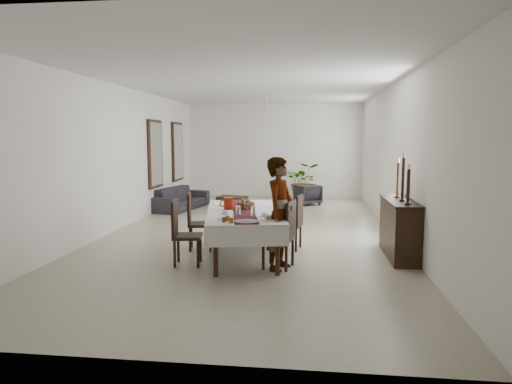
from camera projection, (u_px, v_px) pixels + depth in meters
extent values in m
cube|color=#B0A98C|center=(253.00, 231.00, 10.09)|extent=(6.00, 12.00, 0.00)
cube|color=white|center=(253.00, 83.00, 9.71)|extent=(6.00, 12.00, 0.02)
cube|color=white|center=(274.00, 151.00, 15.82)|extent=(6.00, 0.02, 3.20)
cube|color=white|center=(167.00, 189.00, 3.99)|extent=(6.00, 0.02, 3.20)
cube|color=white|center=(121.00, 158.00, 10.25)|extent=(0.02, 12.00, 3.20)
cube|color=white|center=(395.00, 159.00, 9.55)|extent=(0.02, 12.00, 3.20)
cube|color=black|center=(243.00, 213.00, 7.87)|extent=(1.49, 2.66, 0.05)
cylinder|color=black|center=(216.00, 253.00, 6.70)|extent=(0.09, 0.09, 0.73)
cylinder|color=black|center=(278.00, 251.00, 6.77)|extent=(0.09, 0.09, 0.73)
cylinder|color=black|center=(218.00, 223.00, 9.06)|extent=(0.09, 0.09, 0.73)
cylinder|color=black|center=(264.00, 222.00, 9.12)|extent=(0.09, 0.09, 0.73)
cube|color=white|center=(243.00, 211.00, 7.86)|extent=(1.71, 2.87, 0.01)
cube|color=white|center=(208.00, 220.00, 7.84)|extent=(0.51, 2.65, 0.31)
cube|color=silver|center=(279.00, 219.00, 7.92)|extent=(0.51, 2.65, 0.31)
cube|color=silver|center=(247.00, 236.00, 6.55)|extent=(1.21, 0.24, 0.31)
cube|color=white|center=(241.00, 208.00, 9.21)|extent=(1.21, 0.24, 0.31)
cube|color=maroon|center=(243.00, 210.00, 7.86)|extent=(0.84, 2.63, 0.00)
cylinder|color=maroon|center=(228.00, 203.00, 7.99)|extent=(0.18, 0.18, 0.21)
torus|color=maroon|center=(223.00, 203.00, 7.98)|extent=(0.13, 0.04, 0.13)
cylinder|color=white|center=(253.00, 212.00, 7.19)|extent=(0.07, 0.07, 0.18)
cylinder|color=white|center=(238.00, 211.00, 7.28)|extent=(0.07, 0.07, 0.18)
cylinder|color=white|center=(246.00, 205.00, 7.91)|extent=(0.07, 0.07, 0.18)
cylinder|color=white|center=(265.00, 215.00, 7.26)|extent=(0.09, 0.09, 0.06)
cylinder|color=white|center=(265.00, 216.00, 7.26)|extent=(0.16, 0.16, 0.01)
cylinder|color=white|center=(225.00, 212.00, 7.48)|extent=(0.09, 0.09, 0.06)
cylinder|color=silver|center=(225.00, 214.00, 7.48)|extent=(0.16, 0.16, 0.01)
cylinder|color=white|center=(268.00, 220.00, 6.96)|extent=(0.25, 0.25, 0.02)
sphere|color=tan|center=(268.00, 218.00, 6.95)|extent=(0.09, 0.09, 0.09)
cylinder|color=silver|center=(225.00, 218.00, 7.07)|extent=(0.25, 0.25, 0.02)
cylinder|color=silver|center=(224.00, 205.00, 8.41)|extent=(0.25, 0.25, 0.02)
cylinder|color=#3F3F44|center=(246.00, 222.00, 6.78)|extent=(0.38, 0.38, 0.02)
cylinder|color=#935415|center=(231.00, 220.00, 6.73)|extent=(0.07, 0.07, 0.08)
cylinder|color=brown|center=(224.00, 220.00, 6.78)|extent=(0.07, 0.07, 0.08)
cylinder|color=#966815|center=(227.00, 218.00, 6.89)|extent=(0.07, 0.07, 0.08)
cylinder|color=brown|center=(246.00, 205.00, 8.12)|extent=(0.31, 0.31, 0.10)
sphere|color=#9F1B0F|center=(247.00, 201.00, 8.13)|extent=(0.09, 0.09, 0.09)
sphere|color=olive|center=(243.00, 201.00, 8.14)|extent=(0.08, 0.08, 0.08)
cube|color=black|center=(278.00, 238.00, 7.18)|extent=(0.54, 0.54, 0.05)
cylinder|color=black|center=(286.00, 257.00, 6.97)|extent=(0.05, 0.05, 0.45)
cylinder|color=black|center=(293.00, 252.00, 7.32)|extent=(0.05, 0.05, 0.45)
cylinder|color=black|center=(263.00, 255.00, 7.10)|extent=(0.05, 0.05, 0.45)
cylinder|color=black|center=(271.00, 250.00, 7.44)|extent=(0.05, 0.05, 0.45)
cube|color=black|center=(291.00, 219.00, 7.07)|extent=(0.14, 0.45, 0.58)
cube|color=black|center=(289.00, 225.00, 8.39)|extent=(0.50, 0.50, 0.05)
cylinder|color=black|center=(296.00, 240.00, 8.20)|extent=(0.05, 0.05, 0.42)
cylinder|color=black|center=(300.00, 236.00, 8.53)|extent=(0.05, 0.05, 0.42)
cylinder|color=black|center=(277.00, 239.00, 8.31)|extent=(0.05, 0.05, 0.42)
cylinder|color=black|center=(282.00, 235.00, 8.64)|extent=(0.05, 0.05, 0.42)
cube|color=black|center=(300.00, 210.00, 8.29)|extent=(0.12, 0.43, 0.54)
cube|color=black|center=(188.00, 236.00, 7.33)|extent=(0.50, 0.50, 0.05)
cylinder|color=black|center=(178.00, 249.00, 7.53)|extent=(0.05, 0.05, 0.44)
cylinder|color=black|center=(175.00, 254.00, 7.17)|extent=(0.05, 0.05, 0.44)
cylinder|color=black|center=(200.00, 249.00, 7.54)|extent=(0.05, 0.05, 0.44)
cylinder|color=black|center=(198.00, 254.00, 7.18)|extent=(0.05, 0.05, 0.44)
cube|color=black|center=(175.00, 218.00, 7.29)|extent=(0.10, 0.45, 0.57)
cube|color=black|center=(201.00, 224.00, 8.36)|extent=(0.52, 0.52, 0.05)
cylinder|color=black|center=(192.00, 235.00, 8.56)|extent=(0.05, 0.05, 0.44)
cylinder|color=black|center=(190.00, 240.00, 8.20)|extent=(0.05, 0.05, 0.44)
cylinder|color=black|center=(211.00, 235.00, 8.59)|extent=(0.05, 0.05, 0.44)
cylinder|color=black|center=(210.00, 239.00, 8.23)|extent=(0.05, 0.05, 0.44)
cube|color=black|center=(189.00, 208.00, 8.31)|extent=(0.12, 0.44, 0.56)
imported|color=#989CA0|center=(280.00, 214.00, 7.06)|extent=(0.61, 0.74, 1.75)
cube|color=black|center=(399.00, 229.00, 7.84)|extent=(0.43, 1.59, 0.96)
cube|color=black|center=(400.00, 201.00, 7.79)|extent=(0.47, 1.66, 0.03)
cylinder|color=black|center=(408.00, 204.00, 7.21)|extent=(0.11, 0.11, 0.03)
cylinder|color=black|center=(408.00, 186.00, 7.17)|extent=(0.05, 0.05, 0.53)
cylinder|color=white|center=(409.00, 167.00, 7.14)|extent=(0.04, 0.04, 0.09)
cylinder|color=black|center=(402.00, 200.00, 7.63)|extent=(0.11, 0.11, 0.03)
cylinder|color=black|center=(403.00, 179.00, 7.58)|extent=(0.05, 0.05, 0.69)
cylinder|color=beige|center=(404.00, 155.00, 7.54)|extent=(0.04, 0.04, 0.09)
cylinder|color=black|center=(397.00, 197.00, 8.04)|extent=(0.11, 0.11, 0.03)
cylinder|color=black|center=(398.00, 180.00, 8.01)|extent=(0.05, 0.05, 0.58)
cylinder|color=white|center=(399.00, 161.00, 7.97)|extent=(0.04, 0.04, 0.09)
imported|color=#2D292F|center=(181.00, 198.00, 13.14)|extent=(1.27, 2.26, 0.62)
imported|color=#28262B|center=(308.00, 195.00, 13.94)|extent=(0.92, 0.93, 0.62)
cube|color=black|center=(232.00, 202.00, 13.20)|extent=(0.91, 0.71, 0.36)
imported|color=#335D25|center=(303.00, 181.00, 15.11)|extent=(1.17, 1.04, 1.22)
cube|color=black|center=(155.00, 154.00, 12.42)|extent=(0.06, 1.05, 1.85)
cube|color=silver|center=(157.00, 154.00, 12.41)|extent=(0.01, 0.90, 1.70)
cube|color=black|center=(177.00, 152.00, 14.49)|extent=(0.06, 1.05, 1.85)
cube|color=white|center=(179.00, 152.00, 14.48)|extent=(0.01, 0.90, 1.70)
cylinder|color=silver|center=(266.00, 100.00, 12.68)|extent=(0.04, 0.04, 0.20)
cylinder|color=silver|center=(266.00, 107.00, 12.71)|extent=(0.16, 0.16, 0.08)
cube|color=white|center=(267.00, 108.00, 13.05)|extent=(0.10, 0.55, 0.01)
cube|color=silver|center=(265.00, 106.00, 12.36)|extent=(0.10, 0.55, 0.01)
cube|color=beige|center=(279.00, 107.00, 12.67)|extent=(0.55, 0.10, 0.01)
cube|color=silver|center=(254.00, 107.00, 12.75)|extent=(0.55, 0.10, 0.01)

